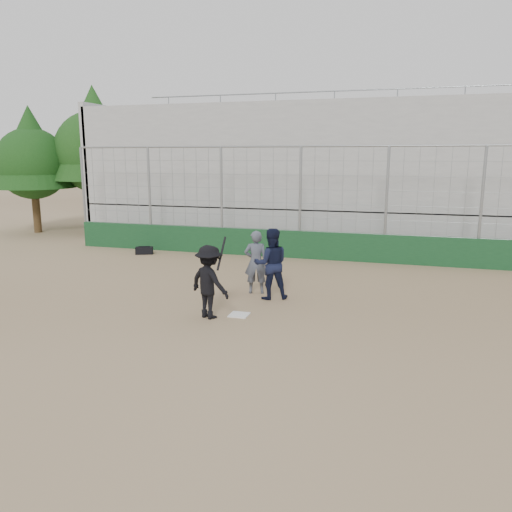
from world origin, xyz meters
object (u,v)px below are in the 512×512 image
(umpire, at_px, (256,265))
(equipment_bag, at_px, (144,250))
(batter_at_plate, at_px, (209,282))
(catcher_crouched, at_px, (271,276))

(umpire, height_order, equipment_bag, umpire)
(umpire, bearing_deg, equipment_bag, -52.16)
(equipment_bag, bearing_deg, batter_at_plate, -50.74)
(catcher_crouched, bearing_deg, batter_at_plate, -117.38)
(catcher_crouched, xyz_separation_m, equipment_bag, (-6.16, 4.49, -0.48))
(catcher_crouched, height_order, equipment_bag, catcher_crouched)
(catcher_crouched, bearing_deg, umpire, 141.07)
(catcher_crouched, distance_m, umpire, 0.71)
(batter_at_plate, height_order, equipment_bag, batter_at_plate)
(batter_at_plate, distance_m, equipment_bag, 8.24)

